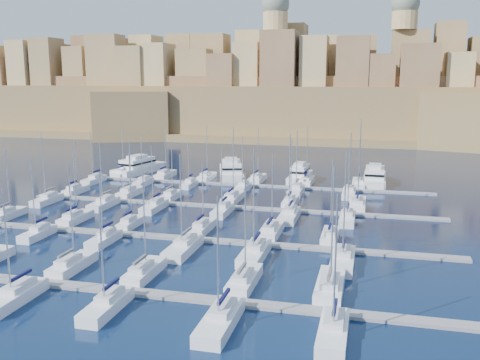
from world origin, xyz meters
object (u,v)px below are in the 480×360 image
(sailboat_4, at_px, (244,280))
(motor_yacht_b, at_px, (231,170))
(motor_yacht_a, at_px, (139,167))
(motor_yacht_d, at_px, (375,177))
(sailboat_2, at_px, (72,265))
(motor_yacht_c, at_px, (300,175))

(sailboat_4, relative_size, motor_yacht_b, 0.73)
(sailboat_4, height_order, motor_yacht_a, sailboat_4)
(motor_yacht_d, bearing_deg, sailboat_2, -119.18)
(motor_yacht_c, height_order, motor_yacht_d, same)
(motor_yacht_a, bearing_deg, sailboat_4, -56.76)
(sailboat_4, distance_m, motor_yacht_d, 71.81)
(sailboat_4, bearing_deg, motor_yacht_c, 91.97)
(motor_yacht_b, relative_size, motor_yacht_c, 1.41)
(motor_yacht_c, distance_m, motor_yacht_d, 18.00)
(motor_yacht_b, bearing_deg, sailboat_2, -92.49)
(sailboat_2, bearing_deg, motor_yacht_c, 72.79)
(sailboat_4, height_order, motor_yacht_c, sailboat_4)
(sailboat_4, bearing_deg, motor_yacht_a, 123.24)
(sailboat_2, relative_size, motor_yacht_d, 0.84)
(sailboat_2, height_order, motor_yacht_d, sailboat_2)
(motor_yacht_a, bearing_deg, motor_yacht_d, -0.53)
(sailboat_2, height_order, sailboat_4, sailboat_4)
(sailboat_4, xyz_separation_m, motor_yacht_d, (15.58, 70.09, 0.98))
(motor_yacht_b, bearing_deg, motor_yacht_a, -179.01)
(sailboat_4, bearing_deg, sailboat_2, -179.50)
(motor_yacht_a, bearing_deg, motor_yacht_c, -2.64)
(motor_yacht_c, bearing_deg, motor_yacht_a, 177.36)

